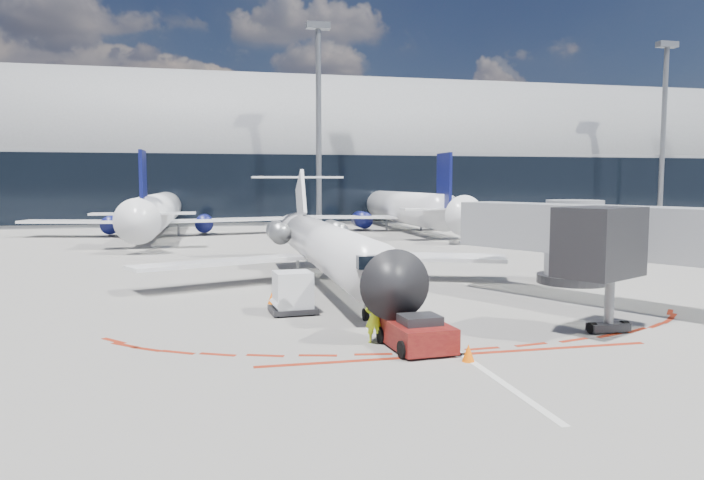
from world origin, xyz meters
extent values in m
plane|color=gray|center=(0.00, 0.00, 0.00)|extent=(260.00, 260.00, 0.00)
cube|color=silver|center=(0.00, 2.00, 0.01)|extent=(0.25, 40.00, 0.01)
cube|color=maroon|center=(0.00, -11.50, 0.01)|extent=(14.00, 0.25, 0.01)
cube|color=gray|center=(0.00, 65.00, 5.00)|extent=(150.00, 24.00, 10.00)
cylinder|color=gray|center=(0.00, 65.00, 10.00)|extent=(150.00, 24.00, 24.00)
cube|color=black|center=(0.00, 52.95, 5.00)|extent=(150.00, 0.20, 9.00)
cube|color=gray|center=(9.00, -4.50, 3.60)|extent=(8.22, 12.61, 2.30)
cube|color=black|center=(5.95, -10.24, 3.60)|extent=(3.86, 3.44, 2.60)
cylinder|color=slate|center=(6.75, -9.84, 1.20)|extent=(0.36, 0.36, 2.40)
cube|color=black|center=(6.75, -9.84, 0.22)|extent=(1.60, 0.60, 0.30)
cylinder|color=gray|center=(12.05, 1.24, 2.40)|extent=(3.20, 3.20, 4.80)
cylinder|color=black|center=(12.05, 1.24, 0.25)|extent=(4.00, 4.00, 0.50)
cylinder|color=slate|center=(5.00, 48.00, 12.50)|extent=(0.70, 0.70, 25.00)
cylinder|color=slate|center=(55.00, 48.00, 12.50)|extent=(0.70, 0.70, 25.00)
cylinder|color=white|center=(-1.95, 2.96, 2.22)|extent=(2.55, 20.77, 2.55)
cone|color=black|center=(-1.95, -8.75, 2.22)|extent=(2.55, 2.64, 2.55)
cone|color=white|center=(-1.95, 15.04, 2.22)|extent=(2.55, 3.40, 2.55)
cube|color=black|center=(-1.95, -7.24, 2.74)|extent=(1.61, 1.32, 0.52)
cube|color=white|center=(-7.80, 4.37, 1.37)|extent=(10.11, 6.00, 0.29)
cube|color=white|center=(3.91, 4.37, 1.37)|extent=(10.11, 6.00, 0.29)
cube|color=white|center=(-1.95, 14.10, 4.49)|extent=(0.24, 4.43, 4.51)
cube|color=white|center=(-1.95, 16.08, 6.18)|extent=(6.80, 1.51, 0.15)
cylinder|color=slate|center=(-3.88, 11.26, 2.45)|extent=(1.42, 3.21, 1.42)
cylinder|color=slate|center=(-0.01, 11.26, 2.45)|extent=(1.42, 3.21, 1.42)
cylinder|color=black|center=(-1.95, -5.73, 0.26)|extent=(0.21, 0.53, 0.53)
cylinder|color=black|center=(-3.37, 5.32, 0.30)|extent=(0.28, 0.60, 0.60)
cylinder|color=black|center=(-0.53, 5.32, 0.30)|extent=(0.28, 0.60, 0.60)
cylinder|color=slate|center=(-1.95, -5.73, 0.52)|extent=(0.17, 0.17, 1.04)
cube|color=#560C0E|center=(-1.27, -10.46, 0.52)|extent=(2.13, 3.17, 0.85)
cube|color=black|center=(-1.24, -10.74, 1.09)|extent=(1.41, 1.24, 0.33)
cylinder|color=slate|center=(-1.44, -8.39, 0.33)|extent=(0.30, 2.45, 0.09)
cylinder|color=black|center=(-2.07, -11.56, 0.30)|extent=(0.31, 0.62, 0.60)
cylinder|color=black|center=(-0.29, -11.42, 0.30)|extent=(0.31, 0.62, 0.60)
cylinder|color=black|center=(-2.25, -9.50, 0.30)|extent=(0.31, 0.62, 0.60)
cylinder|color=black|center=(-0.46, -9.35, 0.30)|extent=(0.31, 0.62, 0.60)
imported|color=#D7FF1A|center=(-2.50, -9.33, 0.93)|extent=(0.69, 0.47, 1.86)
cube|color=black|center=(-4.77, -3.65, 0.18)|extent=(2.14, 1.86, 0.22)
cube|color=silver|center=(-4.77, -3.65, 1.08)|extent=(1.72, 1.63, 1.60)
cylinder|color=black|center=(-5.51, -4.36, 0.10)|extent=(0.12, 0.21, 0.20)
cylinder|color=black|center=(-3.91, -4.22, 0.10)|extent=(0.12, 0.21, 0.20)
cylinder|color=black|center=(-5.62, -3.07, 0.10)|extent=(0.12, 0.21, 0.20)
cylinder|color=black|center=(-4.03, -2.93, 0.10)|extent=(0.12, 0.21, 0.20)
cone|color=#FF6405|center=(-5.49, -1.20, 0.28)|extent=(0.40, 0.40, 0.56)
cone|color=#FF6405|center=(-0.12, -12.35, 0.29)|extent=(0.41, 0.41, 0.57)
camera|label=1|loc=(-8.11, -31.02, 5.83)|focal=32.00mm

